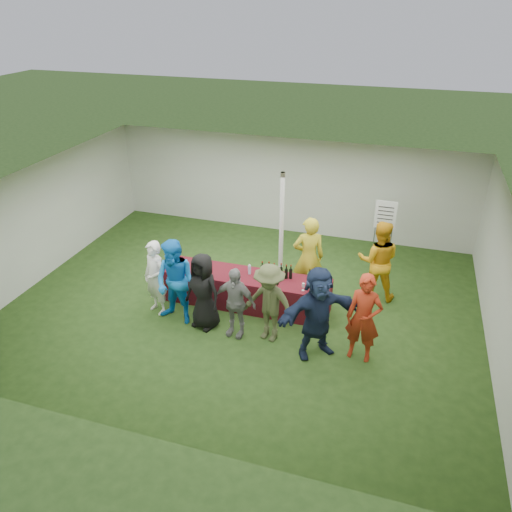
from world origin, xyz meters
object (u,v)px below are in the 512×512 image
(serving_table, at_px, (247,290))
(customer_4, at_px, (269,303))
(customer_5, at_px, (318,313))
(staff_back, at_px, (378,261))
(wine_list_sign, at_px, (385,220))
(customer_0, at_px, (155,278))
(customer_6, at_px, (364,318))
(customer_1, at_px, (176,283))
(staff_pourer, at_px, (308,257))
(customer_3, at_px, (235,302))
(dump_bucket, at_px, (316,288))
(customer_2, at_px, (203,291))

(serving_table, bearing_deg, customer_4, -52.41)
(serving_table, relative_size, customer_5, 1.95)
(staff_back, xyz_separation_m, customer_5, (-0.88, -2.36, -0.00))
(wine_list_sign, relative_size, customer_0, 1.09)
(customer_5, distance_m, customer_6, 0.84)
(customer_1, xyz_separation_m, customer_5, (2.95, -0.19, 0.00))
(customer_0, distance_m, customer_5, 3.54)
(staff_pourer, distance_m, customer_3, 2.16)
(customer_3, bearing_deg, serving_table, 100.88)
(dump_bucket, xyz_separation_m, customer_1, (-2.72, -0.77, 0.08))
(customer_1, bearing_deg, dump_bucket, 26.57)
(customer_0, bearing_deg, dump_bucket, 34.37)
(dump_bucket, height_order, staff_back, staff_back)
(customer_6, bearing_deg, customer_1, -174.87)
(customer_2, bearing_deg, customer_4, 15.83)
(customer_5, bearing_deg, dump_bucket, 65.28)
(customer_1, distance_m, customer_4, 1.98)
(dump_bucket, height_order, customer_1, customer_1)
(wine_list_sign, distance_m, customer_5, 3.84)
(staff_back, bearing_deg, wine_list_sign, -94.71)
(customer_4, bearing_deg, customer_2, -166.51)
(customer_5, bearing_deg, wine_list_sign, 38.92)
(serving_table, distance_m, staff_back, 2.93)
(staff_pourer, height_order, customer_6, staff_pourer)
(serving_table, relative_size, customer_0, 2.18)
(customer_5, bearing_deg, customer_2, 137.00)
(staff_back, height_order, customer_5, staff_back)
(customer_0, height_order, customer_3, customer_0)
(wine_list_sign, distance_m, customer_4, 4.03)
(serving_table, xyz_separation_m, customer_6, (2.58, -1.06, 0.51))
(wine_list_sign, xyz_separation_m, customer_2, (-3.22, -3.52, -0.49))
(staff_pourer, relative_size, customer_5, 1.04)
(dump_bucket, distance_m, customer_0, 3.34)
(staff_pourer, distance_m, customer_0, 3.33)
(staff_back, bearing_deg, serving_table, 18.91)
(staff_pourer, distance_m, customer_1, 2.96)
(dump_bucket, relative_size, customer_2, 0.16)
(dump_bucket, xyz_separation_m, staff_back, (1.10, 1.39, 0.09))
(dump_bucket, distance_m, staff_back, 1.78)
(serving_table, xyz_separation_m, customer_4, (0.78, -1.02, 0.45))
(serving_table, bearing_deg, staff_pourer, 34.81)
(staff_pourer, relative_size, staff_back, 1.03)
(wine_list_sign, bearing_deg, customer_0, -142.67)
(customer_3, xyz_separation_m, customer_6, (2.48, 0.01, 0.13))
(customer_2, xyz_separation_m, customer_6, (3.18, -0.08, 0.06))
(dump_bucket, bearing_deg, customer_2, -160.31)
(staff_back, bearing_deg, customer_5, 64.55)
(customer_2, bearing_deg, customer_6, 15.94)
(customer_0, relative_size, customer_5, 0.90)
(staff_pourer, xyz_separation_m, customer_2, (-1.76, -1.79, -0.14))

